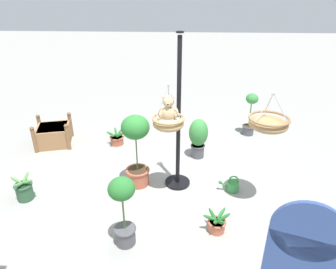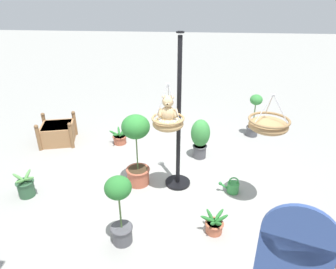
% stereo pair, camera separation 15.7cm
% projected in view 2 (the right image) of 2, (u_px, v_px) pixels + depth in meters
% --- Properties ---
extents(ground_plane, '(40.00, 40.00, 0.00)m').
position_uv_depth(ground_plane, '(168.00, 184.00, 5.33)').
color(ground_plane, gray).
extents(display_pole_central, '(0.44, 0.44, 2.59)m').
position_uv_depth(display_pole_central, '(178.00, 143.00, 4.97)').
color(display_pole_central, black).
rests_on(display_pole_central, ground).
extents(hanging_basket_with_teddy, '(0.50, 0.50, 0.73)m').
position_uv_depth(hanging_basket_with_teddy, '(168.00, 123.00, 4.55)').
color(hanging_basket_with_teddy, tan).
extents(teddy_bear, '(0.30, 0.26, 0.44)m').
position_uv_depth(teddy_bear, '(168.00, 111.00, 4.45)').
color(teddy_bear, tan).
extents(hanging_basket_left_high, '(0.58, 0.58, 0.57)m').
position_uv_depth(hanging_basket_left_high, '(268.00, 125.00, 4.21)').
color(hanging_basket_left_high, '#A37F51').
extents(wooden_planter_box, '(0.90, 0.89, 0.59)m').
position_uv_depth(wooden_planter_box, '(58.00, 132.00, 6.67)').
color(wooden_planter_box, '#9E7047').
rests_on(wooden_planter_box, ground).
extents(potted_plant_fern_front, '(0.42, 0.38, 0.32)m').
position_uv_depth(potted_plant_fern_front, '(214.00, 225.00, 4.22)').
color(potted_plant_fern_front, '#BC6042').
rests_on(potted_plant_fern_front, ground).
extents(potted_plant_flowering_red, '(0.34, 0.34, 1.05)m').
position_uv_depth(potted_plant_flowering_red, '(120.00, 207.00, 3.86)').
color(potted_plant_flowering_red, '#4C4C51').
rests_on(potted_plant_flowering_red, ground).
extents(potted_plant_tall_leafy, '(0.29, 0.29, 1.01)m').
position_uv_depth(potted_plant_tall_leafy, '(254.00, 116.00, 6.84)').
color(potted_plant_tall_leafy, '#4C4C51').
rests_on(potted_plant_tall_leafy, ground).
extents(potted_plant_bushy_green, '(0.44, 0.46, 0.34)m').
position_uv_depth(potted_plant_bushy_green, '(120.00, 138.00, 6.65)').
color(potted_plant_bushy_green, '#AD563D').
rests_on(potted_plant_bushy_green, ground).
extents(potted_plant_small_succulent, '(0.38, 0.38, 0.83)m').
position_uv_depth(potted_plant_small_succulent, '(200.00, 137.00, 5.96)').
color(potted_plant_small_succulent, '#4C4C51').
rests_on(potted_plant_small_succulent, ground).
extents(potted_plant_conical_shrub, '(0.42, 0.41, 0.42)m').
position_uv_depth(potted_plant_conical_shrub, '(26.00, 187.00, 4.95)').
color(potted_plant_conical_shrub, '#2D5638').
rests_on(potted_plant_conical_shrub, ground).
extents(potted_plant_trailing_ivy, '(0.47, 0.47, 1.30)m').
position_uv_depth(potted_plant_trailing_ivy, '(137.00, 146.00, 5.02)').
color(potted_plant_trailing_ivy, '#AD563D').
rests_on(potted_plant_trailing_ivy, ground).
extents(display_sign_board, '(0.60, 0.23, 1.61)m').
position_uv_depth(display_sign_board, '(291.00, 266.00, 2.62)').
color(display_sign_board, '#334C8C').
rests_on(display_sign_board, ground).
extents(watering_can, '(0.35, 0.20, 0.30)m').
position_uv_depth(watering_can, '(232.00, 187.00, 5.07)').
color(watering_can, '#338C3F').
rests_on(watering_can, ground).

